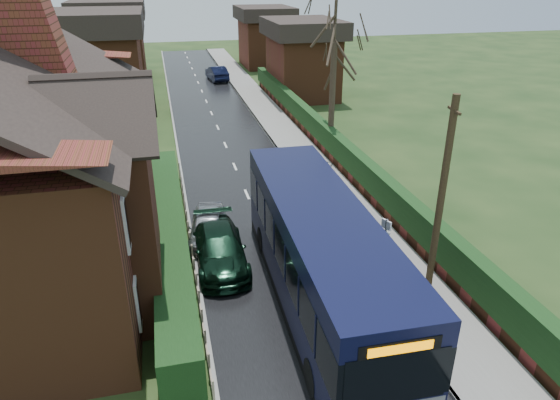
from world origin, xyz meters
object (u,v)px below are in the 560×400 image
object	(u,v)px
brick_house	(15,163)
car_silver	(208,226)
bus	(320,258)
car_green	(220,249)
telegraph_pole	(441,199)
bus_stop_sign	(385,244)

from	to	relation	value
brick_house	car_silver	bearing A→B (deg)	9.86
bus	car_silver	size ratio (longest dim) A/B	3.22
car_silver	car_green	xyz separation A→B (m)	(0.25, -2.03, 0.04)
car_green	brick_house	bearing A→B (deg)	172.29
brick_house	car_silver	world-z (taller)	brick_house
car_green	telegraph_pole	bearing A→B (deg)	-26.17
bus	telegraph_pole	distance (m)	4.37
bus	car_green	size ratio (longest dim) A/B	2.57
bus	telegraph_pole	xyz separation A→B (m)	(4.00, -0.15, 1.75)
car_silver	car_green	bearing A→B (deg)	-73.45
bus	car_silver	distance (m)	6.27
brick_house	car_silver	xyz separation A→B (m)	(6.38, 1.11, -3.75)
car_silver	car_green	world-z (taller)	car_green
car_green	bus_stop_sign	distance (m)	6.18
car_silver	telegraph_pole	world-z (taller)	telegraph_pole
bus_stop_sign	telegraph_pole	world-z (taller)	telegraph_pole
brick_house	bus_stop_sign	distance (m)	12.80
car_silver	brick_house	bearing A→B (deg)	-160.49
brick_house	car_green	distance (m)	7.64
brick_house	telegraph_pole	xyz separation A→B (m)	(13.53, -4.34, -0.85)
brick_house	car_green	xyz separation A→B (m)	(6.62, -0.92, -3.70)
brick_house	bus	xyz separation A→B (m)	(9.53, -4.19, -2.59)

